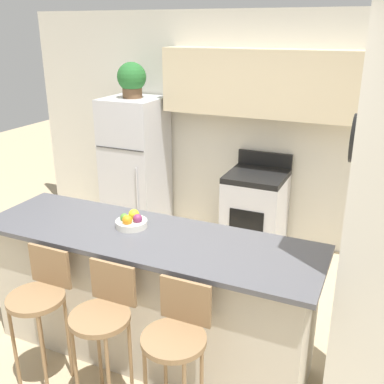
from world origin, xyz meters
The scene contains 11 objects.
ground_plane centered at (0.00, 0.00, 0.00)m, with size 14.00×14.00×0.00m, color tan.
wall_back centered at (0.15, 2.23, 1.49)m, with size 5.60×0.38×2.55m.
pillar_right centered at (1.48, 0.07, 1.28)m, with size 0.38×0.32×2.55m.
counter_bar centered at (0.00, 0.00, 0.50)m, with size 2.49×0.75×1.00m.
refrigerator centered at (-1.24, 1.93, 0.81)m, with size 0.64×0.67×1.62m.
stove_range centered at (0.24, 1.95, 0.46)m, with size 0.61×0.64×1.07m.
bar_stool_left centered at (-0.51, -0.55, 0.67)m, with size 0.38×0.38×0.99m.
bar_stool_mid centered at (0.00, -0.55, 0.67)m, with size 0.38×0.38×0.99m.
bar_stool_right centered at (0.51, -0.55, 0.67)m, with size 0.38×0.38×0.99m.
potted_plant_on_fridge centered at (-1.24, 1.93, 1.82)m, with size 0.32×0.32×0.39m.
fruit_bowl centered at (-0.16, 0.07, 1.04)m, with size 0.23×0.23×0.12m.
Camera 1 is at (1.47, -2.47, 2.38)m, focal length 42.00 mm.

